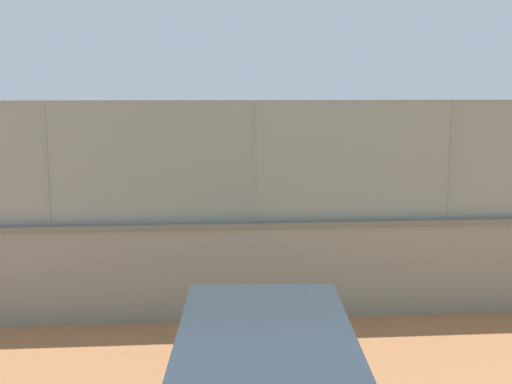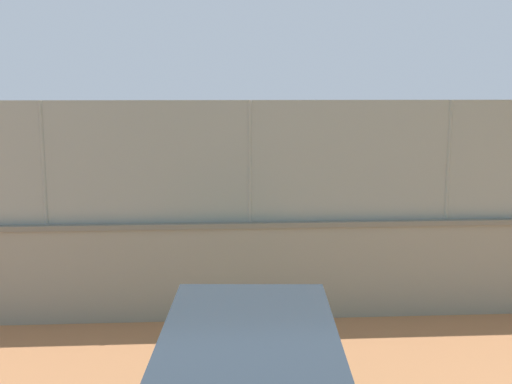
% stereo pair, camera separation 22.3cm
% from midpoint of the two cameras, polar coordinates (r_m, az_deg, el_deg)
% --- Properties ---
extents(ground_plane, '(260.00, 260.00, 0.00)m').
position_cam_midpoint_polar(ground_plane, '(19.24, -3.39, -1.55)').
color(ground_plane, '#B27247').
extents(perimeter_wall, '(25.55, 0.69, 1.57)m').
position_cam_midpoint_polar(perimeter_wall, '(10.41, -18.42, -7.00)').
color(perimeter_wall, gray).
rests_on(perimeter_wall, ground_plane).
extents(fence_panel_on_wall, '(25.10, 0.43, 1.89)m').
position_cam_midpoint_polar(fence_panel_on_wall, '(10.08, -18.92, 2.43)').
color(fence_panel_on_wall, gray).
rests_on(fence_panel_on_wall, perimeter_wall).
extents(player_crossing_court, '(1.22, 0.78, 1.70)m').
position_cam_midpoint_polar(player_crossing_court, '(15.69, 18.67, -0.76)').
color(player_crossing_court, navy).
rests_on(player_crossing_court, ground_plane).
extents(player_foreground_swinging, '(0.79, 1.25, 1.71)m').
position_cam_midpoint_polar(player_foreground_swinging, '(16.91, -16.72, 0.06)').
color(player_foreground_swinging, '#591919').
rests_on(player_foreground_swinging, ground_plane).
extents(player_at_service_line, '(1.07, 0.66, 1.49)m').
position_cam_midpoint_polar(player_at_service_line, '(19.28, 10.01, 0.98)').
color(player_at_service_line, navy).
rests_on(player_at_service_line, ground_plane).
extents(sports_ball, '(0.17, 0.17, 0.17)m').
position_cam_midpoint_polar(sports_ball, '(14.86, 19.04, -4.99)').
color(sports_ball, '#3399D8').
rests_on(sports_ball, ground_plane).
extents(spare_ball_by_wall, '(0.17, 0.17, 0.17)m').
position_cam_midpoint_polar(spare_ball_by_wall, '(11.75, -21.23, -8.90)').
color(spare_ball_by_wall, yellow).
rests_on(spare_ball_by_wall, ground_plane).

